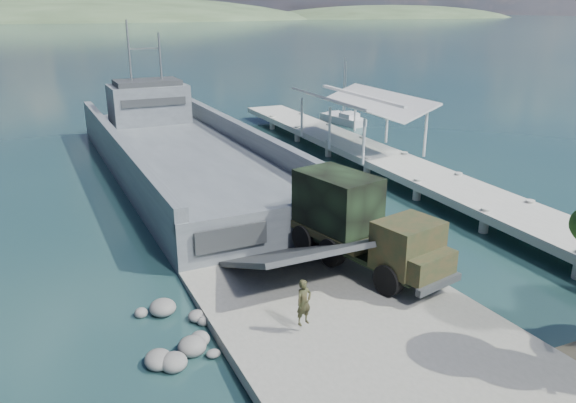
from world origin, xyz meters
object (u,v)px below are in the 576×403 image
object	(u,v)px
pier	(366,144)
sailboat_near	(344,120)
military_truck	(359,223)
soldier	(304,312)
landing_craft	(185,161)
sailboat_far	(345,118)

from	to	relation	value
pier	sailboat_near	world-z (taller)	sailboat_near
pier	sailboat_near	bearing A→B (deg)	66.72
pier	military_truck	xyz separation A→B (m)	(-10.36, -16.17, 0.83)
soldier	sailboat_near	bearing A→B (deg)	45.17
military_truck	soldier	xyz separation A→B (m)	(-4.81, -4.35, -1.08)
pier	landing_craft	xyz separation A→B (m)	(-13.52, 3.06, -0.66)
pier	sailboat_near	distance (m)	16.25
military_truck	sailboat_far	xyz separation A→B (m)	(17.48, 32.00, -2.08)
soldier	military_truck	bearing A→B (deg)	28.69
soldier	sailboat_near	world-z (taller)	sailboat_near
pier	sailboat_far	bearing A→B (deg)	65.80
soldier	sailboat_near	xyz separation A→B (m)	(21.58, 35.40, -0.98)
pier	military_truck	world-z (taller)	pier
landing_craft	sailboat_far	world-z (taller)	landing_craft
landing_craft	pier	bearing A→B (deg)	-14.31
military_truck	sailboat_near	xyz separation A→B (m)	(16.77, 31.05, -2.06)
sailboat_near	landing_craft	bearing A→B (deg)	-159.47
sailboat_near	sailboat_far	bearing A→B (deg)	42.91
military_truck	sailboat_near	world-z (taller)	sailboat_near
military_truck	sailboat_near	bearing A→B (deg)	48.30
pier	military_truck	distance (m)	19.22
landing_craft	sailboat_far	xyz separation A→B (m)	(20.64, 12.78, -0.59)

